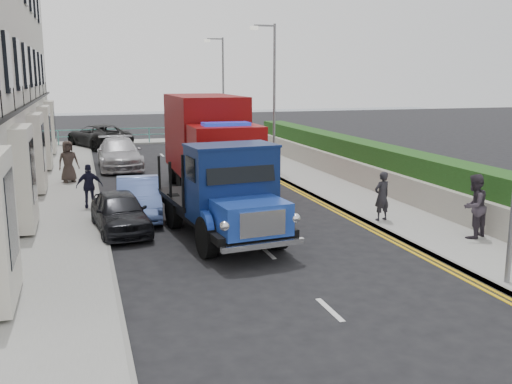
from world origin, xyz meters
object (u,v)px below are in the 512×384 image
red_lorry (209,142)px  lamp_far (221,86)px  bedford_lorry (229,199)px  pedestrian_east_near (382,196)px  parked_car_front (120,212)px  lamp_mid (272,90)px

red_lorry → lamp_far: bearing=74.7°
bedford_lorry → pedestrian_east_near: size_ratio=3.86×
red_lorry → parked_car_front: 6.48m
lamp_far → pedestrian_east_near: bearing=-89.4°
lamp_mid → red_lorry: size_ratio=0.95×
lamp_far → bedford_lorry: (-4.93, -20.90, -2.72)m
lamp_mid → bedford_lorry: 12.27m
lamp_mid → lamp_far: (0.00, 10.00, 0.00)m
red_lorry → parked_car_front: (-3.86, -5.00, -1.44)m
bedford_lorry → red_lorry: bearing=76.0°
lamp_far → parked_car_front: size_ratio=1.93×
lamp_mid → parked_car_front: bearing=-131.7°
red_lorry → parked_car_front: red_lorry is taller
lamp_far → bedford_lorry: bearing=-103.3°
lamp_mid → bedford_lorry: (-4.93, -10.90, -2.72)m
bedford_lorry → lamp_far: bearing=70.8°
parked_car_front → pedestrian_east_near: 8.14m
lamp_far → red_lorry: lamp_far is taller
red_lorry → bedford_lorry: bearing=-97.5°
lamp_far → bedford_lorry: lamp_far is taller
lamp_far → lamp_mid: bearing=-90.0°
bedford_lorry → red_lorry: (1.02, 7.16, 0.78)m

